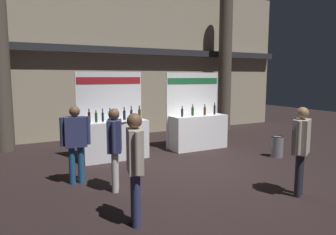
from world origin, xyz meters
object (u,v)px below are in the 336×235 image
at_px(exhibitor_booth_1, 198,129).
at_px(visitor_4, 301,143).
at_px(exhibitor_booth_0, 114,136).
at_px(visitor_1, 135,160).
at_px(trash_bin, 277,146).
at_px(visitor_2, 76,138).
at_px(visitor_0, 115,142).

relative_size(exhibitor_booth_1, visitor_4, 1.40).
height_order(exhibitor_booth_0, visitor_4, exhibitor_booth_0).
distance_m(exhibitor_booth_0, visitor_4, 4.63).
height_order(exhibitor_booth_0, visitor_1, exhibitor_booth_0).
relative_size(trash_bin, visitor_1, 0.35).
bearing_deg(visitor_4, visitor_2, -65.58).
distance_m(exhibitor_booth_1, visitor_0, 4.08).
height_order(exhibitor_booth_1, trash_bin, exhibitor_booth_1).
bearing_deg(exhibitor_booth_0, exhibitor_booth_1, 0.04).
bearing_deg(exhibitor_booth_0, trash_bin, -25.51).
bearing_deg(visitor_2, visitor_1, -74.83).
relative_size(exhibitor_booth_1, visitor_1, 1.38).
xyz_separation_m(visitor_0, visitor_4, (2.88, -1.82, 0.03)).
relative_size(trash_bin, visitor_4, 0.35).
distance_m(trash_bin, visitor_1, 5.28).
xyz_separation_m(trash_bin, visitor_1, (-4.89, -1.87, 0.69)).
xyz_separation_m(exhibitor_booth_0, trash_bin, (3.95, -1.89, -0.32)).
relative_size(trash_bin, visitor_2, 0.36).
bearing_deg(visitor_0, visitor_2, 58.14).
relative_size(trash_bin, visitor_0, 0.37).
distance_m(exhibitor_booth_1, visitor_2, 4.22).
bearing_deg(exhibitor_booth_0, visitor_2, -130.74).
xyz_separation_m(exhibitor_booth_0, visitor_2, (-1.30, -1.51, 0.34)).
xyz_separation_m(exhibitor_booth_0, visitor_0, (-0.74, -2.28, 0.34)).
bearing_deg(exhibitor_booth_1, visitor_1, -133.45).
relative_size(visitor_0, visitor_1, 0.95).
xyz_separation_m(exhibitor_booth_1, visitor_2, (-3.93, -1.51, 0.35)).
bearing_deg(exhibitor_booth_0, visitor_4, -62.42).
bearing_deg(visitor_0, exhibitor_booth_0, 3.95).
xyz_separation_m(exhibitor_booth_1, visitor_0, (-3.37, -2.28, 0.34)).
distance_m(exhibitor_booth_1, visitor_4, 4.14).
bearing_deg(visitor_2, exhibitor_booth_1, 26.91).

